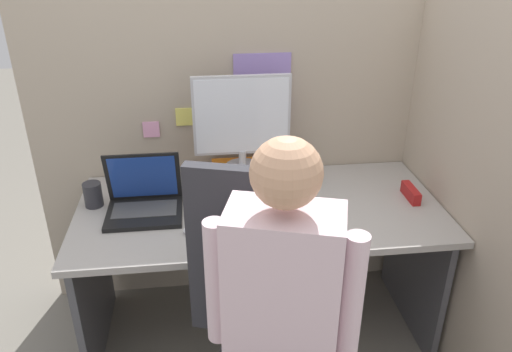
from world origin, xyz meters
The scene contains 13 objects.
cubicle_panel_back centered at (0.00, 0.79, 0.81)m, with size 2.12×0.05×1.62m.
cubicle_panel_right centered at (0.84, 0.31, 0.81)m, with size 0.04×1.42×1.62m.
desk centered at (0.00, 0.38, 0.55)m, with size 1.62×0.77×0.72m.
paper_box centered at (-0.05, 0.61, 0.76)m, with size 0.29×0.23×0.09m.
monitor centered at (-0.05, 0.61, 1.05)m, with size 0.45×0.16×0.45m.
laptop centered at (-0.50, 0.40, 0.77)m, with size 0.32×0.25×0.26m.
mouse centered at (-0.31, 0.20, 0.73)m, with size 0.06×0.04×0.03m.
stapler centered at (0.70, 0.38, 0.75)m, with size 0.04×0.15×0.06m.
carrot_toy centered at (0.13, 0.18, 0.74)m, with size 0.04×0.14×0.04m.
office_chair centered at (-0.06, -0.25, 0.57)m, with size 0.58×0.62×1.15m.
person centered at (-0.01, -0.41, 0.79)m, with size 0.46×0.46×1.35m.
coffee_mug centered at (0.24, 0.60, 0.77)m, with size 0.08×0.08×0.10m.
pen_cup centered at (-0.73, 0.48, 0.77)m, with size 0.08×0.08×0.11m.
Camera 1 is at (-0.24, -1.53, 1.84)m, focal length 35.00 mm.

